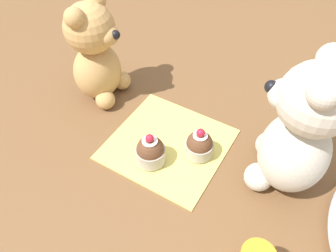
{
  "coord_description": "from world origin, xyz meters",
  "views": [
    {
      "loc": [
        0.37,
        0.22,
        0.52
      ],
      "look_at": [
        0.0,
        0.0,
        0.06
      ],
      "focal_mm": 35.0,
      "sensor_mm": 36.0,
      "label": 1
    }
  ],
  "objects_px": {
    "teddy_bear_cream": "(299,132)",
    "teddy_bear_tan": "(96,53)",
    "cupcake_near_cream_bear": "(199,145)",
    "cupcake_near_tan_bear": "(150,151)"
  },
  "relations": [
    {
      "from": "teddy_bear_cream",
      "to": "cupcake_near_tan_bear",
      "type": "relative_size",
      "value": 3.74
    },
    {
      "from": "teddy_bear_cream",
      "to": "cupcake_near_cream_bear",
      "type": "distance_m",
      "value": 0.19
    },
    {
      "from": "teddy_bear_tan",
      "to": "teddy_bear_cream",
      "type": "bearing_deg",
      "value": -99.03
    },
    {
      "from": "cupcake_near_cream_bear",
      "to": "teddy_bear_cream",
      "type": "bearing_deg",
      "value": 101.94
    },
    {
      "from": "cupcake_near_cream_bear",
      "to": "teddy_bear_tan",
      "type": "bearing_deg",
      "value": -99.88
    },
    {
      "from": "teddy_bear_cream",
      "to": "cupcake_near_tan_bear",
      "type": "xyz_separation_m",
      "value": [
        0.1,
        -0.23,
        -0.09
      ]
    },
    {
      "from": "cupcake_near_tan_bear",
      "to": "teddy_bear_tan",
      "type": "bearing_deg",
      "value": -118.19
    },
    {
      "from": "teddy_bear_cream",
      "to": "cupcake_near_cream_bear",
      "type": "bearing_deg",
      "value": -83.53
    },
    {
      "from": "cupcake_near_tan_bear",
      "to": "teddy_bear_cream",
      "type": "bearing_deg",
      "value": 112.67
    },
    {
      "from": "teddy_bear_cream",
      "to": "teddy_bear_tan",
      "type": "height_order",
      "value": "teddy_bear_cream"
    }
  ]
}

